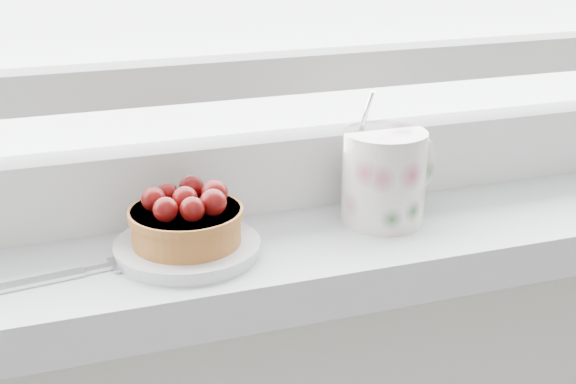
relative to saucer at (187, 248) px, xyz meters
name	(u,v)px	position (x,y,z in m)	size (l,w,h in m)	color
saucer	(187,248)	(0.00, 0.00, 0.00)	(0.12, 0.12, 0.01)	silver
raspberry_tart	(187,218)	(0.00, 0.00, 0.03)	(0.10, 0.10, 0.05)	#975521
floral_mug	(386,174)	(0.19, 0.01, 0.04)	(0.12, 0.10, 0.12)	silver
fork	(61,276)	(-0.10, -0.01, 0.00)	(0.22, 0.05, 0.00)	silver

